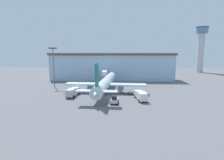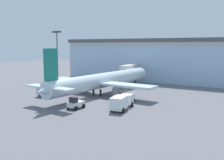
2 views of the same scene
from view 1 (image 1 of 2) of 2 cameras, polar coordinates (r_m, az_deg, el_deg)
name	(u,v)px [view 1 (image 1 of 2)]	position (r m, az deg, el deg)	size (l,w,h in m)	color
ground	(109,97)	(55.31, -1.04, -5.70)	(240.00, 240.00, 0.00)	slate
terminal_building	(112,66)	(91.97, -0.04, 4.44)	(64.03, 13.94, 13.94)	#B0B0B0
jet_bridge	(105,73)	(82.26, -2.38, 2.23)	(2.74, 13.18, 5.90)	beige
control_tower	(201,46)	(143.70, 27.05, 9.95)	(8.51, 8.51, 32.50)	silver
apron_light_mast	(53,63)	(74.75, -18.57, 5.14)	(3.20, 0.40, 16.07)	#59595E
airplane	(106,83)	(62.38, -2.04, -0.94)	(28.56, 40.29, 11.19)	silver
catering_truck	(73,92)	(57.66, -12.77, -3.82)	(3.13, 7.49, 2.65)	silver
fuel_truck	(141,95)	(52.38, 9.40, -4.98)	(3.29, 7.53, 2.65)	silver
baggage_cart	(132,93)	(59.57, 6.46, -4.21)	(3.15, 3.07, 1.50)	gray
pushback_tug	(114,100)	(48.31, 0.82, -6.63)	(2.34, 3.31, 2.30)	silver
safety_cone_nose	(103,96)	(56.20, -2.81, -5.19)	(0.36, 0.36, 0.55)	orange
safety_cone_wingtip	(64,93)	(62.81, -15.45, -4.02)	(0.36, 0.36, 0.55)	orange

